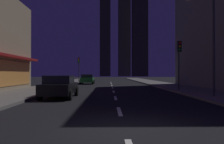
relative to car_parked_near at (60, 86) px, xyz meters
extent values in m
cube|color=black|center=(3.60, 23.45, -0.79)|extent=(78.00, 136.00, 0.10)
cube|color=#605E59|center=(10.60, 23.45, -0.67)|extent=(4.00, 76.00, 0.15)
cube|color=#605E59|center=(-3.40, 23.45, -0.67)|extent=(4.00, 76.00, 0.15)
cube|color=silver|center=(3.60, -5.35, -0.73)|extent=(0.16, 2.20, 0.01)
cube|color=silver|center=(3.60, -0.15, -0.73)|extent=(0.16, 2.20, 0.01)
cube|color=silver|center=(3.60, 5.05, -0.73)|extent=(0.16, 2.20, 0.01)
cube|color=silver|center=(3.60, 10.25, -0.73)|extent=(0.16, 2.20, 0.01)
cube|color=silver|center=(3.60, 15.45, -0.73)|extent=(0.16, 2.20, 0.01)
cube|color=silver|center=(3.60, 20.65, -0.73)|extent=(0.16, 2.20, 0.01)
cube|color=silver|center=(3.60, 25.85, -0.73)|extent=(0.16, 2.20, 0.01)
cube|color=#333126|center=(1.28, 123.24, 27.52)|extent=(6.28, 6.24, 56.52)
cube|color=#4A4637|center=(13.01, 126.73, 36.64)|extent=(7.47, 5.53, 74.76)
cube|color=#2D2B22|center=(20.71, 113.19, 26.59)|extent=(8.38, 6.69, 54.66)
cube|color=black|center=(0.00, 0.05, -0.13)|extent=(1.80, 4.20, 0.65)
cube|color=black|center=(0.00, -0.15, 0.43)|extent=(1.64, 2.00, 0.55)
cylinder|color=black|center=(-0.88, 1.45, -0.40)|extent=(0.22, 0.68, 0.68)
cylinder|color=black|center=(0.88, 1.45, -0.40)|extent=(0.22, 0.68, 0.68)
cylinder|color=black|center=(-0.88, -1.35, -0.40)|extent=(0.22, 0.68, 0.68)
cylinder|color=black|center=(0.88, -1.35, -0.40)|extent=(0.22, 0.68, 0.68)
sphere|color=white|center=(-0.55, 2.10, -0.08)|extent=(0.18, 0.18, 0.18)
sphere|color=white|center=(0.55, 2.10, -0.08)|extent=(0.18, 0.18, 0.18)
cube|color=#1E722D|center=(0.00, 19.67, -0.13)|extent=(1.80, 4.20, 0.65)
cube|color=black|center=(0.00, 19.47, 0.43)|extent=(1.64, 2.00, 0.55)
cylinder|color=black|center=(-0.88, 21.07, -0.40)|extent=(0.22, 0.68, 0.68)
cylinder|color=black|center=(0.88, 21.07, -0.40)|extent=(0.22, 0.68, 0.68)
cylinder|color=black|center=(-0.88, 18.27, -0.40)|extent=(0.22, 0.68, 0.68)
cylinder|color=black|center=(0.88, 18.27, -0.40)|extent=(0.22, 0.68, 0.68)
sphere|color=white|center=(-0.55, 21.72, -0.08)|extent=(0.18, 0.18, 0.18)
sphere|color=white|center=(0.55, 21.72, -0.08)|extent=(0.18, 0.18, 0.18)
cylinder|color=#B2B2B2|center=(-2.30, 15.35, -0.32)|extent=(0.22, 0.22, 0.55)
sphere|color=#B2B2B2|center=(-2.30, 15.35, -0.04)|extent=(0.21, 0.21, 0.21)
cylinder|color=#B2B2B2|center=(-2.30, 15.35, -0.56)|extent=(0.30, 0.30, 0.06)
cylinder|color=#B2B2B2|center=(-2.46, 15.35, -0.29)|extent=(0.10, 0.10, 0.10)
cylinder|color=#B2B2B2|center=(-2.14, 15.35, -0.29)|extent=(0.10, 0.10, 0.10)
cylinder|color=#2D2D2D|center=(9.10, 4.46, 1.51)|extent=(0.12, 0.12, 4.20)
cube|color=black|center=(9.10, 4.26, 3.11)|extent=(0.32, 0.24, 0.90)
sphere|color=red|center=(9.10, 4.13, 3.39)|extent=(0.18, 0.18, 0.18)
sphere|color=#F2B20C|center=(9.10, 4.13, 3.11)|extent=(0.18, 0.18, 0.18)
sphere|color=#19D833|center=(9.10, 4.13, 2.83)|extent=(0.18, 0.18, 0.18)
cylinder|color=#2D2D2D|center=(-1.90, 24.56, 1.51)|extent=(0.12, 0.12, 4.20)
cube|color=black|center=(-1.90, 24.36, 3.11)|extent=(0.32, 0.24, 0.90)
sphere|color=red|center=(-1.90, 24.23, 3.39)|extent=(0.18, 0.18, 0.18)
sphere|color=#F2B20C|center=(-1.90, 24.23, 3.11)|extent=(0.18, 0.18, 0.18)
sphere|color=#19D833|center=(-1.90, 24.23, 2.83)|extent=(0.18, 0.18, 0.18)
cylinder|color=#38383D|center=(9.80, -0.49, 2.66)|extent=(0.16, 0.16, 6.50)
camera|label=1|loc=(3.14, -14.91, 0.83)|focal=36.96mm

